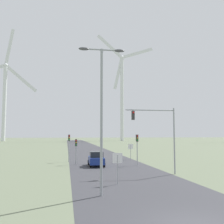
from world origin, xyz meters
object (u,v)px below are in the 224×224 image
Objects in this scene: stop_sign_near at (117,162)px; car_approaching at (96,159)px; traffic_light_post_mid_left at (69,142)px; streetlamp at (102,102)px; traffic_light_mast_overhead at (158,127)px; stop_sign_far at (131,149)px; wind_turbine_center at (122,89)px; traffic_light_post_near_right at (137,143)px; traffic_light_post_near_left at (76,146)px; wind_turbine_left at (5,93)px.

stop_sign_near is 0.60× the size of car_approaching.
traffic_light_post_mid_left is (-3.67, 17.87, 1.14)m from stop_sign_near.
traffic_light_mast_overhead is (6.80, 7.99, -1.40)m from streetlamp.
stop_sign_far is 123.45m from wind_turbine_center.
stop_sign_far is at bearing 73.14° from stop_sign_near.
traffic_light_mast_overhead reaches higher than stop_sign_far.
traffic_light_mast_overhead is 137.50m from wind_turbine_center.
traffic_light_mast_overhead is at bearing -89.72° from traffic_light_post_near_right.
car_approaching is (1.44, 15.81, -5.23)m from streetlamp.
wind_turbine_center is at bearing 75.18° from traffic_light_post_near_left.
stop_sign_near is at bearing -73.94° from wind_turbine_left.
streetlamp is 2.49× the size of traffic_light_post_mid_left.
traffic_light_post_mid_left reaches higher than car_approaching.
stop_sign_far reaches higher than car_approaching.
traffic_light_post_near_right is at bearing -101.18° from wind_turbine_center.
wind_turbine_left is at bearing 106.70° from traffic_light_post_mid_left.
traffic_light_post_near_right is 8.07m from traffic_light_mast_overhead.
traffic_light_post_near_left is 0.05× the size of wind_turbine_center.
streetlamp is at bearing -84.98° from traffic_light_post_mid_left.
traffic_light_mast_overhead is 143.34m from wind_turbine_left.
stop_sign_near is 0.04× the size of wind_turbine_left.
traffic_light_post_near_right is at bearing 67.80° from stop_sign_near.
wind_turbine_center is at bearing 78.82° from traffic_light_post_near_right.
car_approaching is at bearing 124.40° from traffic_light_mast_overhead.
traffic_light_mast_overhead reaches higher than traffic_light_post_near_right.
traffic_light_post_near_right is 130.36m from wind_turbine_center.
streetlamp is 3.98× the size of stop_sign_far.
traffic_light_post_near_right reaches higher than stop_sign_near.
wind_turbine_center is at bearing 77.79° from stop_sign_near.
streetlamp is at bearing -108.39° from stop_sign_far.
traffic_light_post_near_left is 0.84× the size of traffic_light_post_near_right.
wind_turbine_center is (33.31, 119.05, 28.88)m from traffic_light_post_mid_left.
streetlamp is 18.38m from traffic_light_post_near_left.
wind_turbine_left is at bearing 106.63° from traffic_light_post_near_left.
traffic_light_post_near_left is 8.07m from traffic_light_post_near_right.
stop_sign_far is 0.04× the size of wind_turbine_left.
wind_turbine_center is (32.42, 122.57, 29.32)m from traffic_light_post_near_left.
car_approaching is at bearing -41.42° from traffic_light_post_near_left.
stop_sign_far is 0.63× the size of traffic_light_post_mid_left.
stop_sign_far is 7.49m from traffic_light_post_near_right.
stop_sign_far is at bearing 49.60° from car_approaching.
traffic_light_mast_overhead is (0.04, -7.85, 1.86)m from traffic_light_post_near_right.
stop_sign_far is at bearing -68.95° from wind_turbine_left.
streetlamp is at bearing -116.16° from stop_sign_near.
wind_turbine_center is at bearing 74.37° from traffic_light_post_mid_left.
streetlamp is 146.27m from wind_turbine_center.
traffic_light_post_mid_left is 6.88m from car_approaching.
traffic_light_mast_overhead is (7.81, -9.99, 2.31)m from traffic_light_post_near_left.
traffic_light_mast_overhead is at bearing 40.94° from stop_sign_near.
traffic_light_post_near_left is at bearing -104.82° from wind_turbine_center.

